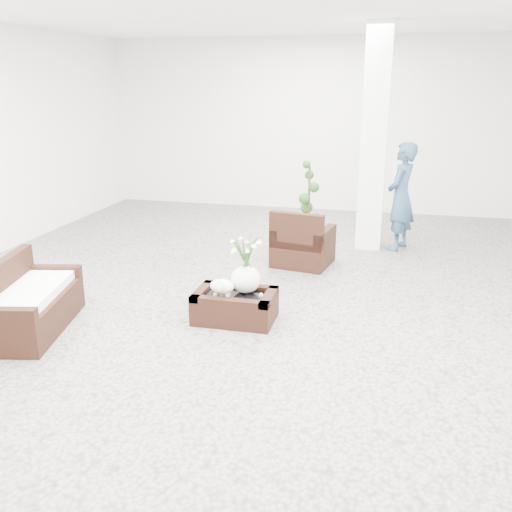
% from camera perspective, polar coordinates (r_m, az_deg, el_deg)
% --- Properties ---
extents(ground, '(11.00, 11.00, 0.00)m').
position_cam_1_polar(ground, '(7.06, 0.19, -4.58)').
color(ground, gray).
rests_on(ground, ground).
extents(column, '(0.40, 0.40, 3.50)m').
position_cam_1_polar(column, '(9.22, 11.83, 11.43)').
color(column, white).
rests_on(column, ground).
extents(coffee_table, '(0.90, 0.60, 0.31)m').
position_cam_1_polar(coffee_table, '(6.47, -2.12, -5.19)').
color(coffee_table, black).
rests_on(coffee_table, ground).
extents(sheep_figurine, '(0.28, 0.23, 0.21)m').
position_cam_1_polar(sheep_figurine, '(6.32, -3.44, -3.23)').
color(sheep_figurine, white).
rests_on(sheep_figurine, coffee_table).
extents(planter_narcissus, '(0.44, 0.44, 0.80)m').
position_cam_1_polar(planter_narcissus, '(6.35, -1.06, -0.29)').
color(planter_narcissus, white).
rests_on(planter_narcissus, coffee_table).
extents(tealight, '(0.04, 0.04, 0.03)m').
position_cam_1_polar(tealight, '(6.36, 0.52, -3.94)').
color(tealight, white).
rests_on(tealight, coffee_table).
extents(armchair, '(0.91, 0.88, 0.85)m').
position_cam_1_polar(armchair, '(8.38, 4.79, 1.94)').
color(armchair, black).
rests_on(armchair, ground).
extents(loveseat, '(0.99, 1.56, 0.77)m').
position_cam_1_polar(loveseat, '(6.62, -21.86, -3.82)').
color(loveseat, black).
rests_on(loveseat, ground).
extents(topiary, '(0.34, 0.34, 1.29)m').
position_cam_1_polar(topiary, '(10.08, 5.36, 5.81)').
color(topiary, '#1D3F14').
rests_on(topiary, ground).
extents(shopper, '(0.60, 0.73, 1.73)m').
position_cam_1_polar(shopper, '(9.34, 14.41, 5.81)').
color(shopper, navy).
rests_on(shopper, ground).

